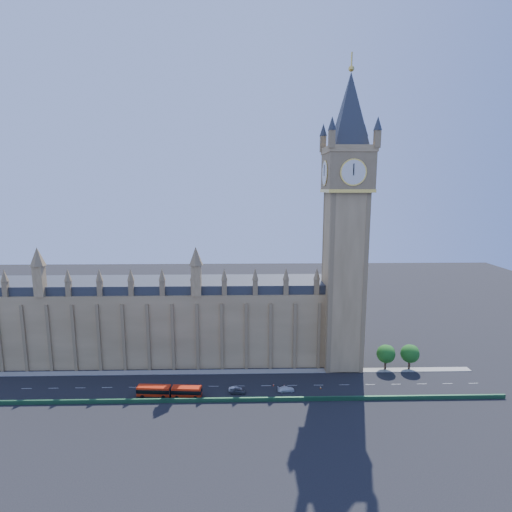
{
  "coord_description": "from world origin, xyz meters",
  "views": [
    {
      "loc": [
        6.23,
        -112.92,
        59.31
      ],
      "look_at": [
        9.18,
        10.0,
        38.4
      ],
      "focal_mm": 28.0,
      "sensor_mm": 36.0,
      "label": 1
    }
  ],
  "objects_px": {
    "car_silver": "(235,389)",
    "red_bus": "(169,391)",
    "car_grey": "(238,391)",
    "car_white": "(286,389)"
  },
  "relations": [
    {
      "from": "red_bus",
      "to": "car_white",
      "type": "relative_size",
      "value": 3.79
    },
    {
      "from": "car_grey",
      "to": "car_white",
      "type": "xyz_separation_m",
      "value": [
        14.23,
        0.88,
        -0.05
      ]
    },
    {
      "from": "car_silver",
      "to": "car_white",
      "type": "distance_m",
      "value": 14.98
    },
    {
      "from": "red_bus",
      "to": "car_grey",
      "type": "relative_size",
      "value": 4.17
    },
    {
      "from": "red_bus",
      "to": "car_white",
      "type": "distance_m",
      "value": 33.98
    },
    {
      "from": "car_silver",
      "to": "car_white",
      "type": "height_order",
      "value": "car_white"
    },
    {
      "from": "red_bus",
      "to": "car_white",
      "type": "bearing_deg",
      "value": 7.74
    },
    {
      "from": "car_silver",
      "to": "red_bus",
      "type": "bearing_deg",
      "value": 101.42
    },
    {
      "from": "red_bus",
      "to": "car_grey",
      "type": "height_order",
      "value": "red_bus"
    },
    {
      "from": "car_grey",
      "to": "car_white",
      "type": "bearing_deg",
      "value": -82.41
    }
  ]
}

